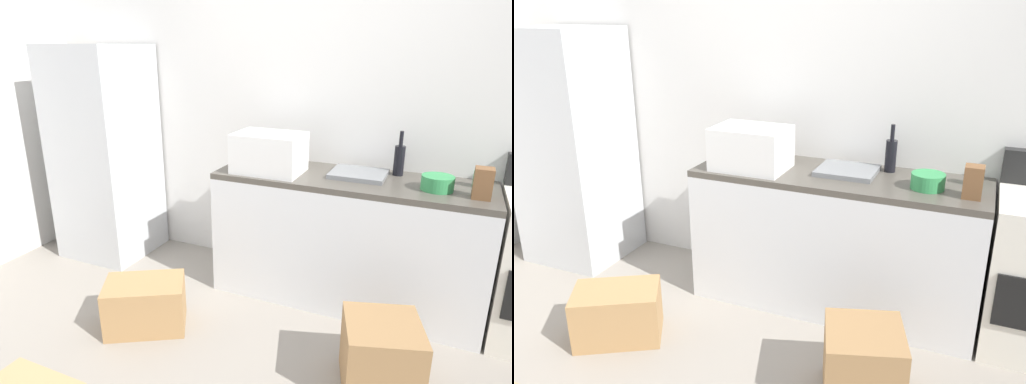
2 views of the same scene
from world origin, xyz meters
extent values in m
cube|color=silver|center=(0.00, 1.55, 1.30)|extent=(5.00, 0.10, 2.60)
cube|color=silver|center=(0.30, 1.20, 0.43)|extent=(1.80, 0.60, 0.86)
cube|color=#4C473F|center=(0.30, 1.20, 0.88)|extent=(1.80, 0.60, 0.04)
cube|color=silver|center=(-1.75, 1.15, 0.87)|extent=(0.68, 0.66, 1.74)
cube|color=white|center=(-0.25, 1.10, 1.04)|extent=(0.46, 0.34, 0.27)
cube|color=slate|center=(0.34, 1.25, 0.92)|extent=(0.36, 0.32, 0.03)
cylinder|color=black|center=(0.58, 1.38, 1.00)|extent=(0.07, 0.07, 0.20)
cylinder|color=black|center=(0.58, 1.38, 1.15)|extent=(0.03, 0.03, 0.10)
cylinder|color=#338C4C|center=(1.07, 1.32, 0.95)|extent=(0.08, 0.08, 0.10)
cube|color=brown|center=(1.08, 1.09, 0.99)|extent=(0.10, 0.10, 0.18)
cylinder|color=#338C4C|center=(0.84, 1.14, 0.95)|extent=(0.19, 0.19, 0.09)
cube|color=olive|center=(0.69, 0.39, 0.19)|extent=(0.48, 0.48, 0.39)
cube|color=#A37A4C|center=(-0.77, 0.32, 0.16)|extent=(0.59, 0.53, 0.32)
camera|label=1|loc=(0.88, -1.63, 1.74)|focal=31.01mm
camera|label=2|loc=(1.10, -1.77, 1.89)|focal=36.39mm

